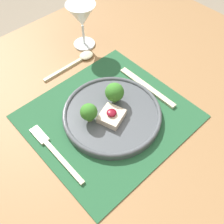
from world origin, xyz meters
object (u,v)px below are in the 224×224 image
fork (53,150)px  wine_glass_near (82,17)px  spoon (80,59)px  dinner_plate (111,113)px  knife (150,90)px

fork → wine_glass_near: wine_glass_near is taller
fork → spoon: bearing=37.1°
dinner_plate → spoon: (0.08, 0.24, -0.01)m
dinner_plate → fork: bearing=173.1°
fork → knife: knife is taller
dinner_plate → wine_glass_near: wine_glass_near is taller
spoon → wine_glass_near: bearing=41.9°
dinner_plate → fork: size_ratio=1.29×
dinner_plate → wine_glass_near: (0.14, 0.29, 0.09)m
knife → wine_glass_near: size_ratio=1.38×
knife → wine_glass_near: (-0.01, 0.30, 0.10)m
dinner_plate → wine_glass_near: 0.33m
knife → wine_glass_near: 0.32m
spoon → fork: bearing=-139.5°
fork → knife: (0.33, -0.03, 0.00)m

